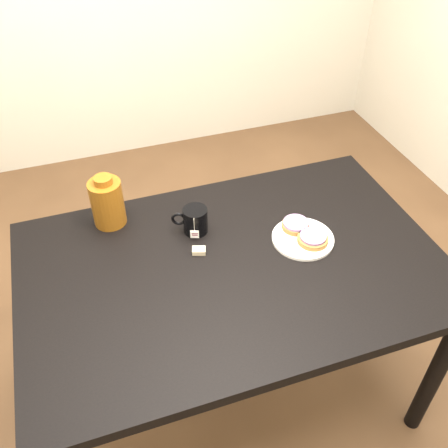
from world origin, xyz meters
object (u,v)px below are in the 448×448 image
object	(u,v)px
bagel_back	(296,225)
bagel_package	(107,202)
table	(233,281)
bagel_front	(313,238)
mug	(195,220)
teabag_pouch	(199,251)
plate	(303,238)

from	to	relation	value
bagel_back	bagel_package	bearing A→B (deg)	157.17
table	bagel_front	bearing A→B (deg)	0.57
mug	teabag_pouch	distance (m)	0.12
table	mug	size ratio (longest dim) A/B	10.17
bagel_front	bagel_package	distance (m)	0.73
table	bagel_package	bearing A→B (deg)	135.38
bagel_back	teabag_pouch	world-z (taller)	bagel_back
plate	teabag_pouch	size ratio (longest dim) A/B	4.79
mug	teabag_pouch	size ratio (longest dim) A/B	3.06
plate	bagel_front	world-z (taller)	bagel_front
table	mug	distance (m)	0.25
mug	bagel_back	bearing A→B (deg)	2.20
plate	mug	xyz separation A→B (m)	(-0.34, 0.17, 0.04)
table	plate	xyz separation A→B (m)	(0.27, 0.03, 0.09)
bagel_back	bagel_front	world-z (taller)	same
bagel_package	table	bearing A→B (deg)	-44.62
plate	bagel_package	world-z (taller)	bagel_package
teabag_pouch	bagel_front	bearing A→B (deg)	-12.36
bagel_back	bagel_package	distance (m)	0.67
bagel_package	bagel_back	bearing A→B (deg)	-22.83
bagel_back	bagel_package	world-z (taller)	bagel_package
plate	bagel_back	size ratio (longest dim) A/B	1.66
table	bagel_front	xyz separation A→B (m)	(0.29, 0.00, 0.11)
plate	bagel_front	xyz separation A→B (m)	(0.02, -0.03, 0.02)
plate	bagel_back	world-z (taller)	bagel_back
bagel_back	bagel_front	distance (m)	0.09
bagel_front	bagel_package	size ratio (longest dim) A/B	0.76
table	plate	size ratio (longest dim) A/B	6.49
teabag_pouch	bagel_package	distance (m)	0.37
table	plate	bearing A→B (deg)	6.62
bagel_back	bagel_front	xyz separation A→B (m)	(0.03, -0.08, -0.00)
bagel_package	teabag_pouch	bearing A→B (deg)	-45.16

